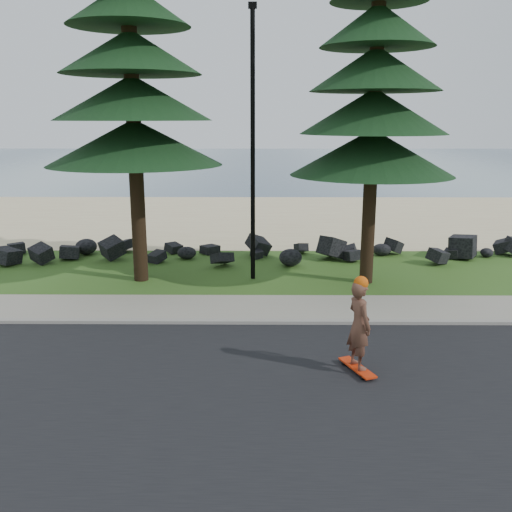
{
  "coord_description": "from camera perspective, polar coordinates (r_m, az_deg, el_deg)",
  "views": [
    {
      "loc": [
        0.23,
        -14.16,
        4.96
      ],
      "look_at": [
        0.12,
        0.0,
        1.51
      ],
      "focal_mm": 40.0,
      "sensor_mm": 36.0,
      "label": 1
    }
  ],
  "objects": [
    {
      "name": "sidewalk",
      "position": [
        15.18,
        -0.46,
        -5.21
      ],
      "size": [
        160.0,
        2.0,
        0.08
      ],
      "primitive_type": "cube",
      "color": "gray",
      "rests_on": "ground"
    },
    {
      "name": "beach_sand",
      "position": [
        29.09,
        -0.02,
        3.89
      ],
      "size": [
        160.0,
        15.0,
        0.01
      ],
      "primitive_type": "cube",
      "color": "#C9B186",
      "rests_on": "ground"
    },
    {
      "name": "pine_right",
      "position": [
        17.54,
        12.19,
        23.47
      ],
      "size": [
        4.8,
        4.8,
        12.72
      ],
      "color": "black",
      "rests_on": "ground"
    },
    {
      "name": "skateboarder",
      "position": [
        11.42,
        10.27,
        -6.84
      ],
      "size": [
        0.64,
        1.08,
        1.98
      ],
      "rotation": [
        0.0,
        0.0,
        1.96
      ],
      "color": "red",
      "rests_on": "ground"
    },
    {
      "name": "ocean",
      "position": [
        65.35,
        0.24,
        9.35
      ],
      "size": [
        160.0,
        58.0,
        0.01
      ],
      "primitive_type": "cube",
      "color": "#365268",
      "rests_on": "ground"
    },
    {
      "name": "road",
      "position": [
        10.86,
        -0.86,
        -13.42
      ],
      "size": [
        160.0,
        7.0,
        0.02
      ],
      "primitive_type": "cube",
      "color": "black",
      "rests_on": "ground"
    },
    {
      "name": "kerb",
      "position": [
        14.14,
        -0.53,
        -6.62
      ],
      "size": [
        160.0,
        0.2,
        0.1
      ],
      "primitive_type": "cube",
      "color": "gray",
      "rests_on": "ground"
    },
    {
      "name": "lamp_post",
      "position": [
        17.38,
        -0.33,
        10.98
      ],
      "size": [
        0.25,
        0.14,
        8.14
      ],
      "color": "black",
      "rests_on": "ground"
    },
    {
      "name": "ground",
      "position": [
        15.01,
        -0.47,
        -5.6
      ],
      "size": [
        160.0,
        160.0,
        0.0
      ],
      "primitive_type": "plane",
      "color": "#36591C",
      "rests_on": "ground"
    },
    {
      "name": "seawall_boulders",
      "position": [
        20.38,
        -0.22,
        -0.39
      ],
      "size": [
        60.0,
        2.4,
        1.1
      ],
      "primitive_type": null,
      "color": "black",
      "rests_on": "ground"
    }
  ]
}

